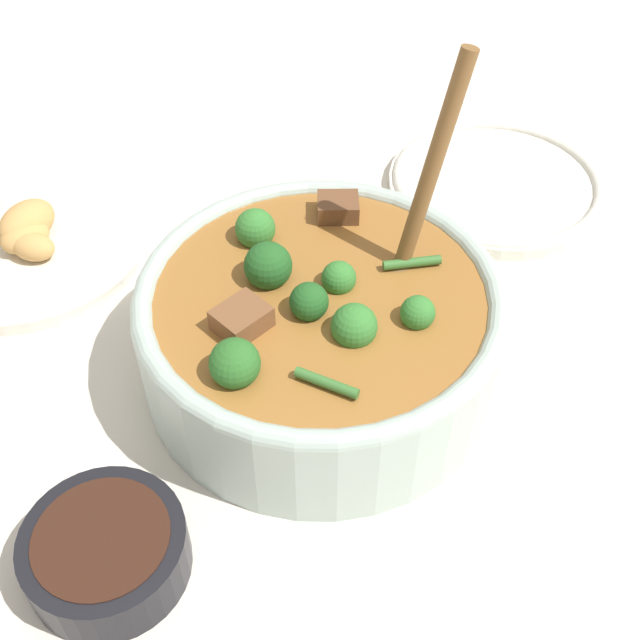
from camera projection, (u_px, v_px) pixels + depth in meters
name	position (u px, v px, depth m)	size (l,w,h in m)	color
ground_plane	(320.00, 370.00, 0.63)	(4.00, 4.00, 0.00)	silver
stew_bowl	(320.00, 324.00, 0.59)	(0.27, 0.27, 0.24)	#B2C6BC
condiment_bowl	(106.00, 550.00, 0.50)	(0.10, 0.10, 0.04)	black
empty_plate	(497.00, 183.00, 0.78)	(0.21, 0.21, 0.02)	silver
food_plate	(24.00, 238.00, 0.72)	(0.22, 0.22, 0.05)	silver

